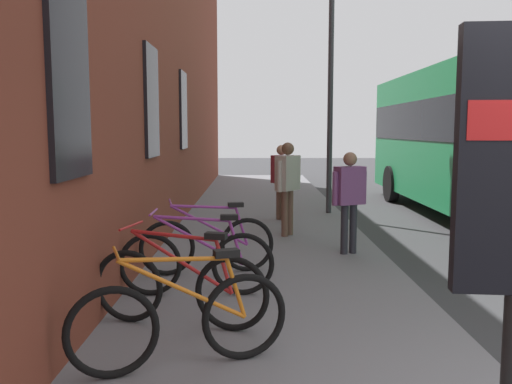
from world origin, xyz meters
name	(u,v)px	position (x,y,z in m)	size (l,w,h in m)	color
ground	(442,256)	(6.00, -1.00, 0.00)	(60.00, 60.00, 0.00)	#38383A
sidewalk_pavement	(267,229)	(8.00, 1.75, 0.06)	(24.00, 3.50, 0.12)	slate
station_facade	(166,24)	(8.99, 3.80, 4.15)	(22.00, 0.65, 8.31)	brown
bicycle_under_window	(182,320)	(1.66, 2.55, 0.51)	(0.71, 1.69, 0.97)	black
bicycle_mid_rack	(180,287)	(2.58, 2.70, 0.51)	(0.58, 1.74, 0.97)	black
bicycle_far_end	(197,262)	(3.56, 2.63, 0.51)	(0.48, 1.77, 0.97)	black
bicycle_leaning_wall	(208,244)	(4.51, 2.59, 0.51)	(0.53, 1.75, 0.97)	black
city_bus	(488,133)	(9.15, -3.00, 1.92)	(10.51, 2.69, 3.35)	#1E8C4C
pedestrian_near_bus	(288,179)	(7.07, 1.40, 1.13)	(0.53, 0.47, 1.66)	brown
pedestrian_crossing_street	(349,192)	(5.65, 0.55, 1.06)	(0.38, 0.55, 1.54)	#26262D
pedestrian_by_facade	(281,174)	(8.75, 1.43, 1.07)	(0.50, 0.45, 1.56)	brown
street_lamp	(331,71)	(9.74, 0.30, 3.28)	(0.28, 0.28, 5.35)	#333338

